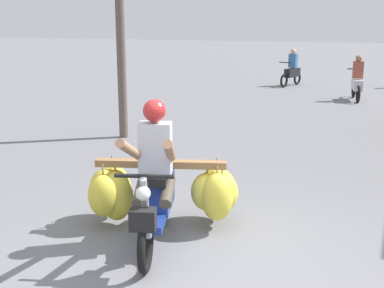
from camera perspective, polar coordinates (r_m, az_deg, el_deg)
name	(u,v)px	position (r m, az deg, el deg)	size (l,w,h in m)	color
ground_plane	(208,275)	(4.90, 1.90, -14.79)	(120.00, 120.00, 0.00)	slate
motorbike_main_loaded	(161,189)	(5.68, -3.54, -5.23)	(1.82, 2.04, 1.58)	black
motorbike_distant_ahead_left	(292,71)	(19.35, 11.45, 8.25)	(0.62, 1.59, 1.40)	black
motorbike_distant_far_ahead	(357,82)	(16.16, 18.46, 6.78)	(0.59, 1.60, 1.40)	black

